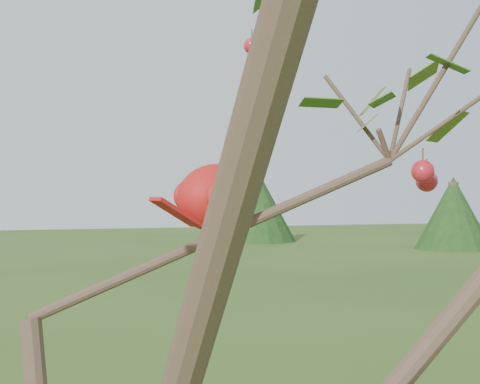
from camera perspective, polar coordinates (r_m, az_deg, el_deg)
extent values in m
sphere|color=#B31824|center=(1.31, 13.99, 1.57)|extent=(0.04, 0.04, 0.04)
sphere|color=#B31824|center=(1.80, 0.93, 11.26)|extent=(0.04, 0.04, 0.04)
sphere|color=#B31824|center=(1.38, 14.28, 0.84)|extent=(0.04, 0.04, 0.04)
ellipsoid|color=red|center=(1.21, -1.80, -0.48)|extent=(0.17, 0.15, 0.11)
sphere|color=red|center=(1.25, 0.45, 1.44)|extent=(0.09, 0.09, 0.07)
cone|color=red|center=(1.24, 0.26, 2.94)|extent=(0.06, 0.05, 0.05)
cone|color=#D85914|center=(1.27, 1.56, 1.27)|extent=(0.04, 0.03, 0.02)
ellipsoid|color=black|center=(1.26, 1.19, 1.23)|extent=(0.03, 0.04, 0.03)
cube|color=red|center=(1.16, -4.94, -1.58)|extent=(0.09, 0.06, 0.05)
ellipsoid|color=red|center=(1.24, -3.26, -0.31)|extent=(0.10, 0.07, 0.07)
ellipsoid|color=red|center=(1.17, -0.67, -0.34)|extent=(0.10, 0.07, 0.07)
cylinder|color=#3F2D22|center=(30.68, 1.28, -1.20)|extent=(0.43, 0.43, 2.84)
cone|color=#133312|center=(30.68, 1.28, -0.98)|extent=(3.32, 3.32, 3.08)
cylinder|color=#3F2D22|center=(27.87, 16.22, -1.76)|extent=(0.37, 0.37, 2.44)
cone|color=#133312|center=(27.87, 16.22, -1.55)|extent=(2.85, 2.85, 2.65)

